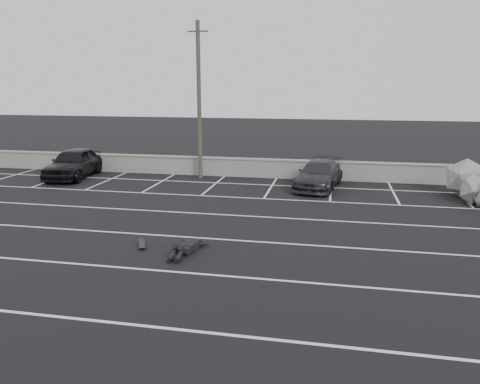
% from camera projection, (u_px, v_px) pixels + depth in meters
% --- Properties ---
extents(ground, '(120.00, 120.00, 0.00)m').
position_uv_depth(ground, '(180.00, 272.00, 13.08)').
color(ground, black).
rests_on(ground, ground).
extents(seawall, '(50.00, 0.45, 1.06)m').
position_uv_depth(seawall, '(259.00, 168.00, 26.33)').
color(seawall, gray).
rests_on(seawall, ground).
extents(stall_lines, '(36.00, 20.05, 0.01)m').
position_uv_depth(stall_lines, '(216.00, 226.00, 17.31)').
color(stall_lines, silver).
rests_on(stall_lines, ground).
extents(car_left, '(2.51, 5.07, 1.66)m').
position_uv_depth(car_left, '(74.00, 163.00, 26.23)').
color(car_left, black).
rests_on(car_left, ground).
extents(car_right, '(2.64, 4.89, 1.35)m').
position_uv_depth(car_right, '(319.00, 175.00, 23.63)').
color(car_right, '#26252B').
rests_on(car_right, ground).
extents(utility_pole, '(1.12, 0.22, 8.41)m').
position_uv_depth(utility_pole, '(199.00, 101.00, 25.35)').
color(utility_pole, '#4C4238').
rests_on(utility_pole, ground).
extents(trash_bin, '(0.61, 0.61, 0.87)m').
position_uv_depth(trash_bin, '(324.00, 175.00, 24.68)').
color(trash_bin, black).
rests_on(trash_bin, ground).
extents(person, '(1.55, 2.70, 0.50)m').
position_uv_depth(person, '(190.00, 242.00, 14.84)').
color(person, black).
rests_on(person, ground).
extents(skateboard, '(0.50, 0.78, 0.09)m').
position_uv_depth(skateboard, '(142.00, 244.00, 15.16)').
color(skateboard, black).
rests_on(skateboard, ground).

